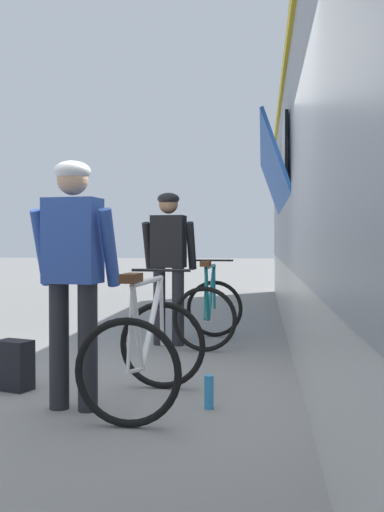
{
  "coord_description": "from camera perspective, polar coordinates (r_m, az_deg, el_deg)",
  "views": [
    {
      "loc": [
        0.96,
        -4.4,
        1.19
      ],
      "look_at": [
        0.25,
        1.53,
        1.05
      ],
      "focal_mm": 41.06,
      "sensor_mm": 36.0,
      "label": 1
    }
  ],
  "objects": [
    {
      "name": "ground_plane",
      "position": [
        4.66,
        -5.41,
        -13.45
      ],
      "size": [
        80.0,
        80.0,
        0.0
      ],
      "primitive_type": "plane",
      "color": "gray"
    },
    {
      "name": "bicycle_far_teal",
      "position": [
        6.88,
        1.75,
        -5.24
      ],
      "size": [
        0.74,
        1.09,
        0.99
      ],
      "color": "black",
      "rests_on": "ground"
    },
    {
      "name": "water_bottle_near_the_bikes",
      "position": [
        4.29,
        1.66,
        -13.1
      ],
      "size": [
        0.07,
        0.07,
        0.24
      ],
      "primitive_type": "cylinder",
      "color": "#338CCC",
      "rests_on": "ground"
    },
    {
      "name": "cyclist_far_in_dark",
      "position": [
        6.75,
        -2.3,
        0.18
      ],
      "size": [
        0.63,
        0.35,
        1.76
      ],
      "color": "#232328",
      "rests_on": "ground"
    },
    {
      "name": "water_bottle_by_the_backpack",
      "position": [
        5.29,
        -17.64,
        -10.42
      ],
      "size": [
        0.08,
        0.08,
        0.23
      ],
      "primitive_type": "cylinder",
      "color": "silver",
      "rests_on": "ground"
    },
    {
      "name": "bicycle_near_white",
      "position": [
        4.3,
        -4.43,
        -9.2
      ],
      "size": [
        0.76,
        1.1,
        0.99
      ],
      "color": "black",
      "rests_on": "ground"
    },
    {
      "name": "backpack_on_platform",
      "position": [
        4.99,
        -16.93,
        -10.14
      ],
      "size": [
        0.32,
        0.26,
        0.4
      ],
      "primitive_type": "cube",
      "rotation": [
        0.0,
        0.0,
        -0.32
      ],
      "color": "black",
      "rests_on": "ground"
    },
    {
      "name": "cyclist_near_in_blue",
      "position": [
        4.22,
        -11.51,
        -0.51
      ],
      "size": [
        0.64,
        0.36,
        1.76
      ],
      "color": "#232328",
      "rests_on": "ground"
    }
  ]
}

